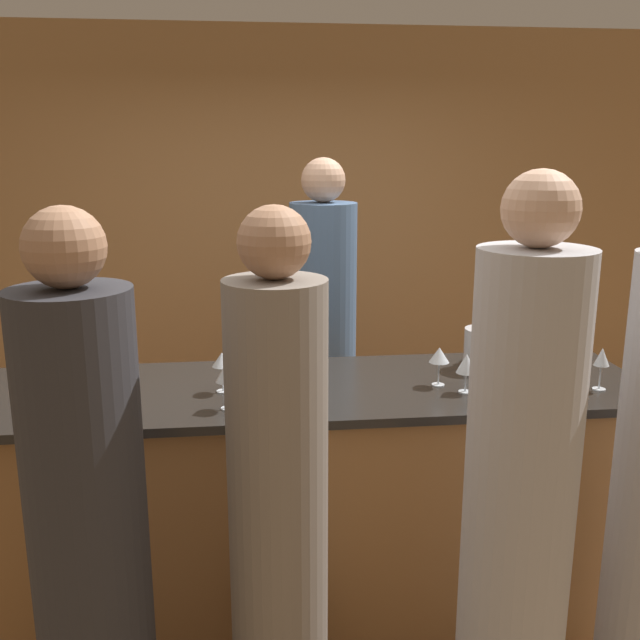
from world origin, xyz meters
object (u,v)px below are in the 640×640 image
guest_0 (518,521)px  wine_bottle_0 (495,335)px  bartender (323,359)px  guest_3 (91,553)px  ice_bucket (484,348)px  guest_1 (278,522)px

guest_0 → wine_bottle_0: size_ratio=6.93×
bartender → guest_3: bearing=62.4°
bartender → wine_bottle_0: (0.72, -0.59, 0.27)m
guest_3 → wine_bottle_0: bearing=34.7°
guest_0 → ice_bucket: size_ratio=11.21×
bartender → guest_1: bartender is taller
guest_1 → ice_bucket: 1.32m
guest_0 → guest_1: guest_0 is taller
guest_0 → guest_1: size_ratio=1.05×
guest_3 → bartender: bearing=62.4°
bartender → guest_0: bartender is taller
bartender → wine_bottle_0: 0.97m
bartender → guest_1: 1.63m
guest_1 → guest_3: guest_3 is taller
guest_0 → wine_bottle_0: bearing=74.1°
guest_0 → guest_3: guest_0 is taller
guest_0 → wine_bottle_0: guest_0 is taller
guest_1 → wine_bottle_0: (1.05, 1.00, 0.31)m
guest_1 → bartender: bearing=78.3°
wine_bottle_0 → ice_bucket: bearing=-124.4°
guest_1 → guest_3: 0.57m
ice_bucket → bartender: bearing=130.4°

